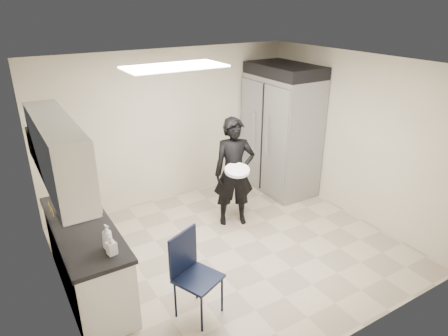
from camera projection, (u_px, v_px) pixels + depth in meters
floor at (233, 249)px, 5.74m from camera, size 4.50×4.50×0.00m
ceiling at (235, 64)px, 4.72m from camera, size 4.50×4.50×0.00m
back_wall at (171, 127)px, 6.80m from camera, size 4.50×0.00×4.50m
left_wall at (52, 209)px, 4.15m from camera, size 0.00×4.00×4.00m
right_wall at (354, 137)px, 6.30m from camera, size 0.00×4.00×4.00m
ceiling_panel at (175, 67)px, 4.75m from camera, size 1.20×0.60×0.02m
lower_counter at (88, 259)px, 4.79m from camera, size 0.60×1.90×0.86m
countertop at (82, 227)px, 4.61m from camera, size 0.64×1.95×0.05m
sink at (79, 218)px, 4.83m from camera, size 0.42×0.40×0.14m
faucet at (60, 211)px, 4.67m from camera, size 0.02×0.02×0.24m
upper_cabinets at (58, 153)px, 4.19m from camera, size 0.35×1.80×0.75m
towel_dispenser at (38, 142)px, 5.14m from camera, size 0.22×0.30×0.35m
notice_sticker_left at (52, 212)px, 4.26m from camera, size 0.00×0.12×0.07m
notice_sticker_right at (50, 207)px, 4.44m from camera, size 0.00×0.12×0.07m
commercial_fridge at (281, 135)px, 7.20m from camera, size 0.80×1.35×2.10m
fridge_compressor at (285, 70)px, 6.75m from camera, size 0.80×1.35×0.20m
folding_chair at (198, 279)px, 4.37m from camera, size 0.57×0.57×0.98m
man_tuxedo at (234, 173)px, 6.11m from camera, size 0.75×0.63×1.72m
bucket_lid at (237, 170)px, 5.82m from camera, size 0.48×0.48×0.05m
soap_bottle_a at (107, 237)px, 4.12m from camera, size 0.14×0.14×0.28m
soap_bottle_b at (111, 245)px, 4.04m from camera, size 0.11×0.11×0.21m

